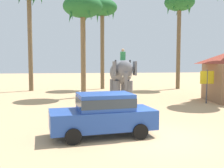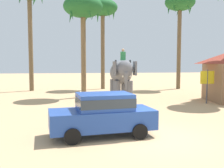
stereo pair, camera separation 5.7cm
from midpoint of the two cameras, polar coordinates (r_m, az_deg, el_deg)
The scene contains 7 objects.
ground_plane at distance 10.36m, azimuth 8.57°, elevation -11.71°, with size 120.00×120.00×0.00m, color tan.
car_sedan_foreground at distance 10.48m, azimuth -1.84°, elevation -6.25°, with size 4.29×2.28×1.70m.
elephant_with_mahout at distance 19.35m, azimuth 2.16°, elevation 2.00°, with size 1.61×3.86×3.88m.
palm_tree_behind_elephant at distance 30.19m, azimuth 14.55°, elevation 16.05°, with size 3.20×3.20×10.20m.
palm_tree_near_hut at distance 22.29m, azimuth -6.21°, elevation 15.75°, with size 3.20×3.20×8.33m.
palm_tree_far_back at distance 29.20m, azimuth -1.98°, elevation 15.58°, with size 3.20×3.20×9.65m.
signboard_yellow at distance 19.72m, azimuth 20.02°, elevation 0.88°, with size 1.00×0.10×2.40m.
Camera 2 is at (-2.79, -9.54, 2.94)m, focal length 42.18 mm.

